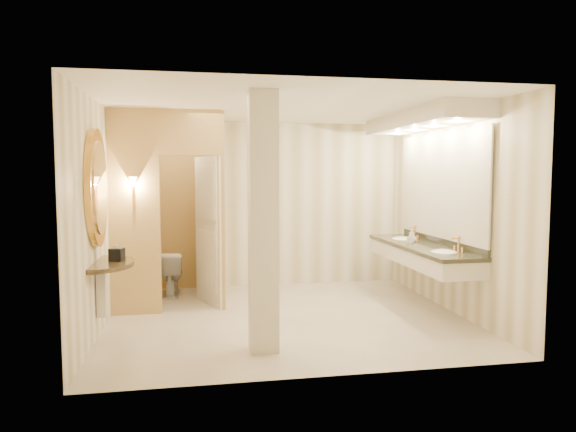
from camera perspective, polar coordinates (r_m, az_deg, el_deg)
name	(u,v)px	position (r m, az deg, el deg)	size (l,w,h in m)	color
floor	(286,317)	(6.79, -0.21, -11.17)	(4.50, 4.50, 0.00)	beige
ceiling	(286,107)	(6.59, -0.22, 12.07)	(4.50, 4.50, 0.00)	white
wall_back	(265,205)	(8.52, -2.54, 1.28)	(4.50, 0.02, 2.70)	silver
wall_front	(325,230)	(4.60, 4.10, -1.60)	(4.50, 0.02, 2.70)	silver
wall_left	(102,216)	(6.55, -20.00, -0.01)	(0.02, 4.00, 2.70)	silver
wall_right	(449,211)	(7.28, 17.50, 0.50)	(0.02, 4.00, 2.70)	silver
toilet_closet	(197,207)	(7.42, -10.11, 0.99)	(1.50, 1.55, 2.70)	tan
wall_sconce	(133,184)	(6.91, -16.82, 3.48)	(0.14, 0.14, 0.42)	gold
vanity	(424,190)	(7.34, 14.92, 2.77)	(0.75, 2.66, 2.09)	beige
console_shelf	(97,220)	(6.06, -20.44, -0.43)	(1.00, 1.00, 1.95)	black
pillar	(263,223)	(5.32, -2.78, -0.75)	(0.29, 0.29, 2.70)	beige
tissue_box	(117,254)	(6.13, -18.48, -4.07)	(0.14, 0.14, 0.14)	black
toilet	(171,273)	(8.09, -12.92, -6.23)	(0.38, 0.67, 0.68)	white
soap_bottle_a	(410,238)	(7.47, 13.40, -2.43)	(0.06, 0.07, 0.14)	beige
soap_bottle_b	(413,238)	(7.67, 13.76, -2.37)	(0.09, 0.09, 0.11)	silver
soap_bottle_c	(412,236)	(7.47, 13.57, -2.15)	(0.08, 0.08, 0.21)	#C6B28C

